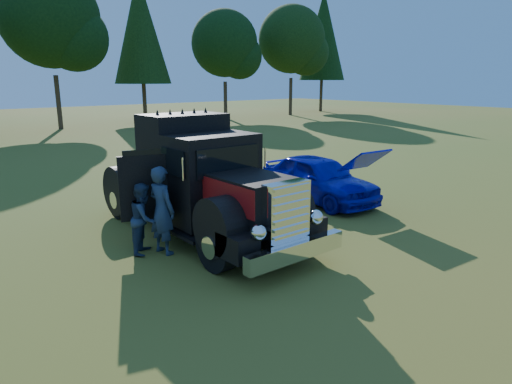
% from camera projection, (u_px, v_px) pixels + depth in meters
% --- Properties ---
extents(ground, '(120.00, 120.00, 0.00)m').
position_uv_depth(ground, '(277.00, 243.00, 11.06)').
color(ground, '#3C5A1A').
rests_on(ground, ground).
extents(diamond_t_truck, '(3.34, 7.16, 3.00)m').
position_uv_depth(diamond_t_truck, '(203.00, 186.00, 11.33)').
color(diamond_t_truck, black).
rests_on(diamond_t_truck, ground).
extents(hotrod_coupe, '(2.08, 4.48, 1.89)m').
position_uv_depth(hotrod_coupe, '(318.00, 178.00, 14.71)').
color(hotrod_coupe, '#081BB1').
rests_on(hotrod_coupe, ground).
extents(spectator_near, '(0.61, 0.81, 2.01)m').
position_uv_depth(spectator_near, '(162.00, 210.00, 10.19)').
color(spectator_near, '#22284F').
rests_on(spectator_near, ground).
extents(spectator_far, '(0.99, 1.00, 1.62)m').
position_uv_depth(spectator_far, '(144.00, 218.00, 10.27)').
color(spectator_far, '#1D2844').
rests_on(spectator_far, ground).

